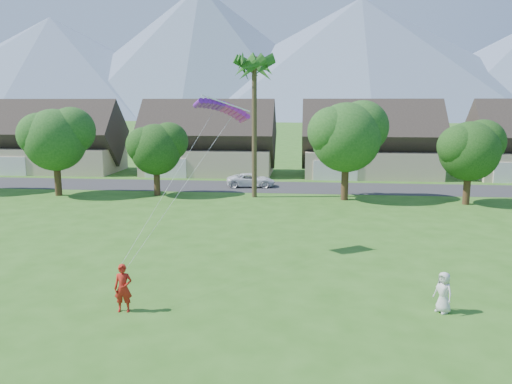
# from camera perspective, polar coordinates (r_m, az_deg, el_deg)

# --- Properties ---
(ground) EXTENTS (500.00, 500.00, 0.00)m
(ground) POSITION_cam_1_polar(r_m,az_deg,el_deg) (17.87, -3.36, -17.93)
(ground) COLOR #2D6019
(ground) RESTS_ON ground
(street) EXTENTS (90.00, 7.00, 0.01)m
(street) POSITION_cam_1_polar(r_m,az_deg,el_deg) (50.33, 2.73, 0.56)
(street) COLOR #2D2D30
(street) RESTS_ON ground
(kite_flyer) EXTENTS (0.78, 0.56, 2.00)m
(kite_flyer) POSITION_cam_1_polar(r_m,az_deg,el_deg) (21.28, -14.94, -10.56)
(kite_flyer) COLOR #B01D14
(kite_flyer) RESTS_ON ground
(watcher) EXTENTS (0.93, 0.99, 1.70)m
(watcher) POSITION_cam_1_polar(r_m,az_deg,el_deg) (21.92, 20.63, -10.68)
(watcher) COLOR silver
(watcher) RESTS_ON ground
(parked_car) EXTENTS (5.06, 2.73, 1.35)m
(parked_car) POSITION_cam_1_polar(r_m,az_deg,el_deg) (50.45, -0.59, 1.36)
(parked_car) COLOR white
(parked_car) RESTS_ON ground
(mountain_ridge) EXTENTS (540.00, 240.00, 70.00)m
(mountain_ridge) POSITION_cam_1_polar(r_m,az_deg,el_deg) (276.44, 7.57, 14.39)
(mountain_ridge) COLOR slate
(mountain_ridge) RESTS_ON ground
(houses_row) EXTENTS (72.75, 8.19, 8.86)m
(houses_row) POSITION_cam_1_polar(r_m,az_deg,el_deg) (58.80, 3.70, 5.32)
(houses_row) COLOR beige
(houses_row) RESTS_ON ground
(tree_row) EXTENTS (62.27, 6.67, 8.45)m
(tree_row) POSITION_cam_1_polar(r_m,az_deg,el_deg) (43.77, 0.85, 5.57)
(tree_row) COLOR #47301C
(tree_row) RESTS_ON ground
(fan_palm) EXTENTS (3.00, 3.00, 13.80)m
(fan_palm) POSITION_cam_1_polar(r_m,az_deg,el_deg) (44.42, -0.19, 14.56)
(fan_palm) COLOR #4C3D26
(fan_palm) RESTS_ON ground
(parafoil_kite) EXTENTS (3.25, 1.54, 0.50)m
(parafoil_kite) POSITION_cam_1_polar(r_m,az_deg,el_deg) (27.75, -3.83, 9.70)
(parafoil_kite) COLOR purple
(parafoil_kite) RESTS_ON ground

